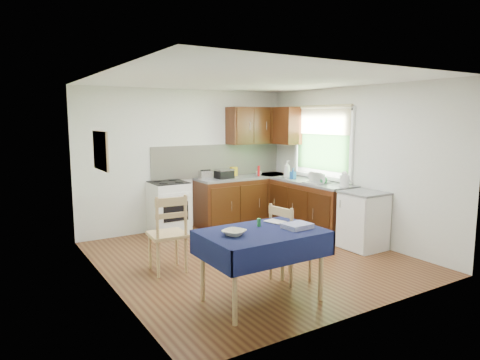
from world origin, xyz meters
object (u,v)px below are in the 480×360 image
dining_table (262,240)px  toaster (206,175)px  chair_far (168,231)px  kettle (344,180)px  dish_rack (316,182)px  chair_near (288,241)px  sandwich_press (224,174)px

dining_table → toaster: toaster is taller
chair_far → kettle: bearing=-178.7°
dining_table → dish_rack: dish_rack is taller
kettle → chair_near: bearing=-154.1°
dining_table → dish_rack: 2.91m
sandwich_press → kettle: 2.19m
dining_table → chair_far: 1.46m
chair_far → sandwich_press: 2.51m
toaster → dining_table: bearing=-110.7°
toaster → sandwich_press: bearing=-10.8°
sandwich_press → dish_rack: (1.05, -1.32, -0.06)m
dining_table → toaster: (0.92, 3.10, 0.30)m
toaster → kettle: kettle is taller
chair_far → kettle: (2.95, -0.17, 0.47)m
chair_near → kettle: (1.84, 0.89, 0.50)m
dining_table → kettle: kettle is taller
chair_far → sandwich_press: size_ratio=3.52×
chair_far → toaster: toaster is taller
toaster → dish_rack: (1.41, -1.37, -0.06)m
dining_table → chair_far: bearing=119.0°
dining_table → chair_near: (0.60, 0.30, -0.17)m
chair_near → sandwich_press: size_ratio=3.27×
chair_near → sandwich_press: bearing=-22.5°
dish_rack → sandwich_press: bearing=139.6°
dining_table → kettle: 2.73m
toaster → dish_rack: 1.96m
chair_far → sandwich_press: sandwich_press is taller
dining_table → chair_near: bearing=34.6°
chair_far → dining_table: bearing=115.6°
toaster → sandwich_press: toaster is taller
sandwich_press → chair_far: bearing=-141.5°
kettle → dining_table: bearing=-154.0°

